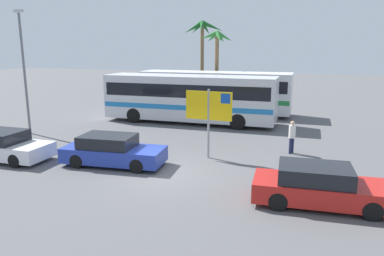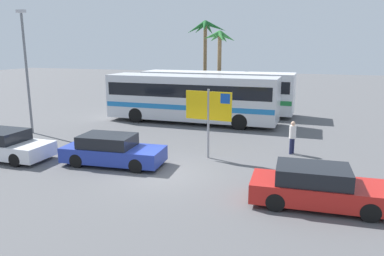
{
  "view_description": "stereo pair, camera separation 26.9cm",
  "coord_description": "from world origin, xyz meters",
  "px_view_note": "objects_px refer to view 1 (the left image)",
  "views": [
    {
      "loc": [
        5.56,
        -13.33,
        5.07
      ],
      "look_at": [
        0.37,
        2.85,
        1.3
      ],
      "focal_mm": 34.48,
      "sensor_mm": 36.0,
      "label": 1
    },
    {
      "loc": [
        5.81,
        -13.24,
        5.07
      ],
      "look_at": [
        0.37,
        2.85,
        1.3
      ],
      "focal_mm": 34.48,
      "sensor_mm": 36.0,
      "label": 2
    }
  ],
  "objects_px": {
    "car_red": "(320,186)",
    "car_white": "(3,146)",
    "bus_rear_coach": "(214,90)",
    "bus_front_coach": "(190,96)",
    "ferry_sign": "(210,108)",
    "car_blue": "(112,151)",
    "pedestrian_near_sign": "(292,135)"
  },
  "relations": [
    {
      "from": "bus_front_coach",
      "to": "ferry_sign",
      "type": "distance_m",
      "value": 8.25
    },
    {
      "from": "car_red",
      "to": "car_white",
      "type": "height_order",
      "value": "same"
    },
    {
      "from": "car_white",
      "to": "car_blue",
      "type": "xyz_separation_m",
      "value": [
        5.2,
        0.79,
        -0.0
      ]
    },
    {
      "from": "bus_rear_coach",
      "to": "car_white",
      "type": "relative_size",
      "value": 2.64
    },
    {
      "from": "bus_front_coach",
      "to": "ferry_sign",
      "type": "relative_size",
      "value": 3.59
    },
    {
      "from": "bus_rear_coach",
      "to": "car_red",
      "type": "distance_m",
      "value": 17.07
    },
    {
      "from": "car_red",
      "to": "pedestrian_near_sign",
      "type": "height_order",
      "value": "pedestrian_near_sign"
    },
    {
      "from": "bus_front_coach",
      "to": "pedestrian_near_sign",
      "type": "bearing_deg",
      "value": -38.55
    },
    {
      "from": "bus_rear_coach",
      "to": "car_red",
      "type": "relative_size",
      "value": 2.55
    },
    {
      "from": "bus_front_coach",
      "to": "ferry_sign",
      "type": "height_order",
      "value": "ferry_sign"
    },
    {
      "from": "ferry_sign",
      "to": "car_white",
      "type": "height_order",
      "value": "ferry_sign"
    },
    {
      "from": "car_red",
      "to": "car_white",
      "type": "xyz_separation_m",
      "value": [
        -13.74,
        0.85,
        0.0
      ]
    },
    {
      "from": "bus_front_coach",
      "to": "bus_rear_coach",
      "type": "distance_m",
      "value": 3.95
    },
    {
      "from": "bus_front_coach",
      "to": "bus_rear_coach",
      "type": "height_order",
      "value": "same"
    },
    {
      "from": "car_red",
      "to": "bus_front_coach",
      "type": "bearing_deg",
      "value": 122.56
    },
    {
      "from": "car_white",
      "to": "bus_rear_coach",
      "type": "bearing_deg",
      "value": 66.48
    },
    {
      "from": "ferry_sign",
      "to": "car_white",
      "type": "relative_size",
      "value": 0.74
    },
    {
      "from": "bus_front_coach",
      "to": "pedestrian_near_sign",
      "type": "distance_m",
      "value": 8.99
    },
    {
      "from": "car_red",
      "to": "car_white",
      "type": "distance_m",
      "value": 13.77
    },
    {
      "from": "car_blue",
      "to": "pedestrian_near_sign",
      "type": "height_order",
      "value": "pedestrian_near_sign"
    },
    {
      "from": "car_blue",
      "to": "pedestrian_near_sign",
      "type": "distance_m",
      "value": 8.46
    },
    {
      "from": "bus_rear_coach",
      "to": "ferry_sign",
      "type": "bearing_deg",
      "value": -76.71
    },
    {
      "from": "car_red",
      "to": "bus_rear_coach",
      "type": "bearing_deg",
      "value": 112.93
    },
    {
      "from": "car_red",
      "to": "car_white",
      "type": "relative_size",
      "value": 1.03
    },
    {
      "from": "ferry_sign",
      "to": "car_blue",
      "type": "distance_m",
      "value": 4.7
    },
    {
      "from": "ferry_sign",
      "to": "car_red",
      "type": "bearing_deg",
      "value": -34.38
    },
    {
      "from": "pedestrian_near_sign",
      "to": "car_white",
      "type": "bearing_deg",
      "value": 52.78
    },
    {
      "from": "car_red",
      "to": "car_blue",
      "type": "height_order",
      "value": "same"
    },
    {
      "from": "bus_front_coach",
      "to": "pedestrian_near_sign",
      "type": "relative_size",
      "value": 7.18
    },
    {
      "from": "ferry_sign",
      "to": "car_blue",
      "type": "relative_size",
      "value": 0.71
    },
    {
      "from": "ferry_sign",
      "to": "car_blue",
      "type": "xyz_separation_m",
      "value": [
        -3.74,
        -2.29,
        -1.69
      ]
    },
    {
      "from": "bus_front_coach",
      "to": "ferry_sign",
      "type": "xyz_separation_m",
      "value": [
        3.41,
        -7.49,
        0.54
      ]
    }
  ]
}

